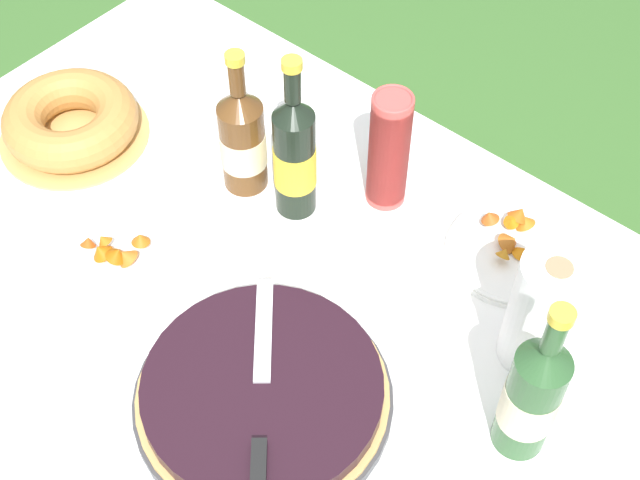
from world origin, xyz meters
The scene contains 13 objects.
ground_plane centered at (0.00, 0.00, 0.00)m, with size 16.00×16.00×0.00m, color #3D6B2D.
garden_table centered at (0.00, 0.00, 0.69)m, with size 1.45×1.12×0.76m.
tablecloth centered at (0.00, 0.00, 0.75)m, with size 1.46×1.13×0.10m.
berry_tart centered at (0.20, -0.11, 0.79)m, with size 0.40×0.40×0.06m.
serving_knife centered at (0.22, -0.14, 0.83)m, with size 0.26×0.30×0.01m.
bundt_cake centered at (-0.48, 0.08, 0.81)m, with size 0.29×0.29×0.09m.
cup_stack centered at (0.08, 0.34, 0.89)m, with size 0.07×0.07×0.24m.
cider_bottle_green centered at (0.52, 0.09, 0.89)m, with size 0.08×0.08×0.33m.
cider_bottle_amber centered at (-0.14, 0.21, 0.87)m, with size 0.08×0.08×0.30m.
juice_bottle_red centered at (-0.03, 0.22, 0.89)m, with size 0.08×0.08×0.34m.
snack_plate_near centered at (-0.17, -0.08, 0.78)m, with size 0.22×0.22×0.06m.
snack_plate_left centered at (0.33, 0.38, 0.78)m, with size 0.24×0.24×0.05m.
paper_towel_roll centered at (0.46, 0.23, 0.88)m, with size 0.11×0.11×0.22m.
Camera 1 is at (0.69, -0.57, 1.99)m, focal length 50.00 mm.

